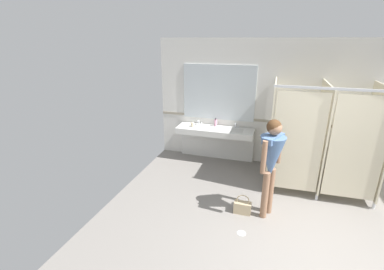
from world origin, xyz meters
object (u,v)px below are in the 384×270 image
Objects in this scene: handbag at (242,207)px; person_standing at (271,157)px; soap_dispenser at (216,123)px; paper_cup at (192,125)px.

person_standing is at bearing 12.11° from handbag.
person_standing reaches higher than handbag.
person_standing is 4.76× the size of handbag.
soap_dispenser reaches higher than handbag.
soap_dispenser is at bearing 21.91° from paper_cup.
person_standing is at bearing -43.76° from paper_cup.
handbag is 2.44m from soap_dispenser.
paper_cup is at bearing 128.39° from handbag.
soap_dispenser reaches higher than paper_cup.
paper_cup is (-0.52, -0.21, -0.03)m from soap_dispenser.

